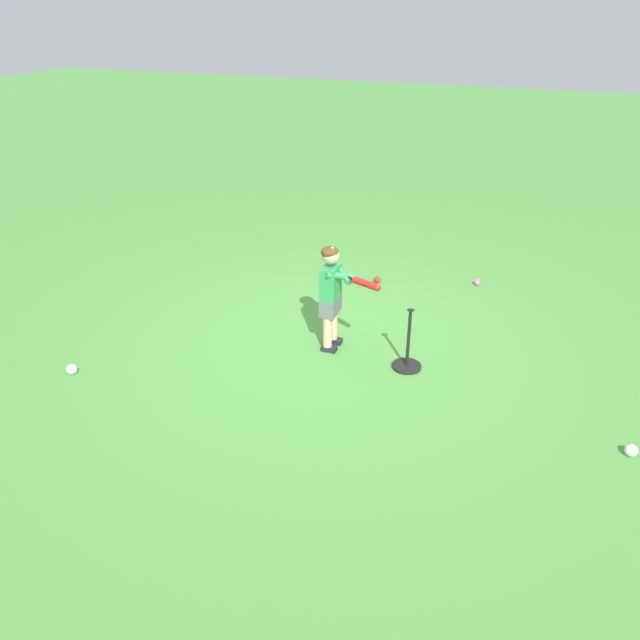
# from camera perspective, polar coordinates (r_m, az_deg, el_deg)

# --- Properties ---
(ground_plane) EXTENTS (40.00, 40.00, 0.00)m
(ground_plane) POSITION_cam_1_polar(r_m,az_deg,el_deg) (6.64, 0.80, -1.76)
(ground_plane) COLOR #519942
(child_batter) EXTENTS (0.67, 0.49, 1.08)m
(child_batter) POSITION_cam_1_polar(r_m,az_deg,el_deg) (6.20, 1.17, 2.76)
(child_batter) COLOR #232328
(child_batter) RESTS_ON ground
(play_ball_behind_batter) EXTENTS (0.08, 0.08, 0.08)m
(play_ball_behind_batter) POSITION_cam_1_polar(r_m,az_deg,el_deg) (8.08, 13.87, 3.31)
(play_ball_behind_batter) COLOR pink
(play_ball_behind_batter) RESTS_ON ground
(play_ball_center_lawn) EXTENTS (0.10, 0.10, 0.10)m
(play_ball_center_lawn) POSITION_cam_1_polar(r_m,az_deg,el_deg) (5.62, 26.05, -10.42)
(play_ball_center_lawn) COLOR white
(play_ball_center_lawn) RESTS_ON ground
(play_ball_far_right) EXTENTS (0.10, 0.10, 0.10)m
(play_ball_far_right) POSITION_cam_1_polar(r_m,az_deg,el_deg) (6.48, -21.30, -4.12)
(play_ball_far_right) COLOR white
(play_ball_far_right) RESTS_ON ground
(play_ball_far_left) EXTENTS (0.08, 0.08, 0.08)m
(play_ball_far_left) POSITION_cam_1_polar(r_m,az_deg,el_deg) (7.95, 5.15, 3.63)
(play_ball_far_left) COLOR red
(play_ball_far_left) RESTS_ON ground
(batting_tee) EXTENTS (0.28, 0.28, 0.62)m
(batting_tee) POSITION_cam_1_polar(r_m,az_deg,el_deg) (6.17, 7.79, -3.39)
(batting_tee) COLOR black
(batting_tee) RESTS_ON ground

